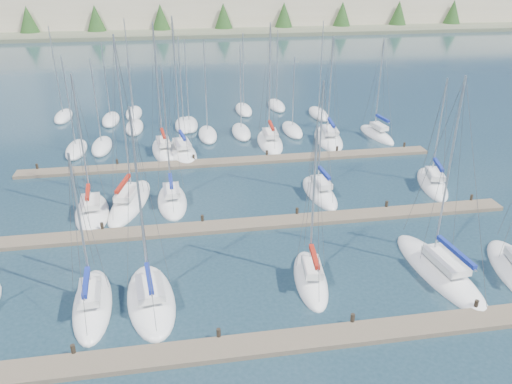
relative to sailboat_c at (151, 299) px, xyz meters
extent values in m
plane|color=#233B47|center=(7.95, 52.82, -0.18)|extent=(400.00, 400.00, 0.00)
cube|color=#6B5E4C|center=(7.95, -5.18, -0.03)|extent=(44.00, 1.80, 0.35)
cylinder|color=#2D261C|center=(-4.05, -4.28, 0.12)|extent=(0.26, 0.26, 1.10)
cylinder|color=#2D261C|center=(3.95, -4.28, 0.12)|extent=(0.26, 0.26, 1.10)
cylinder|color=#2D261C|center=(11.95, -4.28, 0.12)|extent=(0.26, 0.26, 1.10)
cylinder|color=#2D261C|center=(19.95, -4.28, 0.12)|extent=(0.26, 0.26, 1.10)
cube|color=#6B5E4C|center=(7.95, 8.82, -0.03)|extent=(44.00, 1.80, 0.35)
cylinder|color=#2D261C|center=(-4.05, 9.72, 0.12)|extent=(0.26, 0.26, 1.10)
cylinder|color=#2D261C|center=(3.95, 9.72, 0.12)|extent=(0.26, 0.26, 1.10)
cylinder|color=#2D261C|center=(11.95, 9.72, 0.12)|extent=(0.26, 0.26, 1.10)
cylinder|color=#2D261C|center=(19.95, 9.72, 0.12)|extent=(0.26, 0.26, 1.10)
cylinder|color=#2D261C|center=(27.95, 9.72, 0.12)|extent=(0.26, 0.26, 1.10)
cube|color=#6B5E4C|center=(7.95, 22.82, -0.03)|extent=(44.00, 1.80, 0.35)
cylinder|color=#2D261C|center=(-12.05, 23.72, 0.12)|extent=(0.26, 0.26, 1.10)
cylinder|color=#2D261C|center=(-4.05, 23.72, 0.12)|extent=(0.26, 0.26, 1.10)
cylinder|color=#2D261C|center=(3.95, 23.72, 0.12)|extent=(0.26, 0.26, 1.10)
cylinder|color=#2D261C|center=(11.95, 23.72, 0.12)|extent=(0.26, 0.26, 1.10)
cylinder|color=#2D261C|center=(19.95, 23.72, 0.12)|extent=(0.26, 0.26, 1.10)
cylinder|color=#2D261C|center=(27.95, 23.72, 0.12)|extent=(0.26, 0.26, 1.10)
ellipsoid|color=white|center=(0.00, 0.03, -0.13)|extent=(3.94, 8.32, 1.60)
cube|color=silver|center=(0.05, -0.37, 1.17)|extent=(1.97, 2.98, 0.50)
cylinder|color=#9EA0A5|center=(-0.08, 0.66, 6.69)|extent=(0.14, 0.14, 11.53)
cylinder|color=#9EA0A5|center=(0.12, -1.01, 2.22)|extent=(0.51, 3.35, 0.10)
cube|color=navy|center=(0.12, -1.01, 2.34)|extent=(0.67, 3.11, 0.30)
ellipsoid|color=white|center=(2.76, 26.51, -0.13)|extent=(4.21, 8.63, 1.60)
cube|color=silver|center=(2.82, 26.10, 1.17)|extent=(2.07, 3.11, 0.50)
cylinder|color=#9EA0A5|center=(2.66, 27.16, 7.68)|extent=(0.14, 0.14, 13.52)
cylinder|color=#9EA0A5|center=(2.92, 25.44, 2.22)|extent=(0.62, 3.45, 0.10)
cube|color=navy|center=(2.92, 25.44, 2.34)|extent=(0.77, 3.21, 0.30)
ellipsoid|color=white|center=(19.79, 0.05, -0.13)|extent=(3.83, 10.45, 1.60)
cube|color=black|center=(19.79, 0.05, -0.13)|extent=(1.95, 5.03, 0.12)
cube|color=silver|center=(19.83, -0.46, 1.17)|extent=(1.91, 3.71, 0.50)
cylinder|color=#9EA0A5|center=(19.71, 0.86, 7.17)|extent=(0.14, 0.14, 12.50)
cylinder|color=#9EA0A5|center=(19.91, -1.27, 2.22)|extent=(0.51, 4.28, 0.10)
cube|color=navy|center=(19.91, -1.27, 2.34)|extent=(0.68, 3.96, 0.30)
ellipsoid|color=white|center=(20.35, 28.36, -0.13)|extent=(4.06, 9.11, 1.60)
cube|color=silver|center=(20.30, 27.93, 1.17)|extent=(2.04, 3.26, 0.50)
cylinder|color=#9EA0A5|center=(20.42, 29.07, 6.35)|extent=(0.14, 0.14, 10.85)
cylinder|color=#9EA0A5|center=(20.22, 27.22, 2.22)|extent=(0.50, 3.70, 0.10)
cube|color=navy|center=(20.22, 27.22, 2.34)|extent=(0.67, 3.42, 0.30)
ellipsoid|color=white|center=(1.52, 14.27, -0.13)|extent=(2.85, 7.48, 1.60)
cube|color=maroon|center=(1.52, 14.27, -0.13)|extent=(1.47, 3.59, 0.12)
cube|color=silver|center=(1.53, 13.90, 1.17)|extent=(1.51, 2.64, 0.50)
cylinder|color=#9EA0A5|center=(1.50, 14.86, 6.29)|extent=(0.14, 0.14, 10.73)
cylinder|color=#9EA0A5|center=(1.55, 13.31, 2.22)|extent=(0.22, 3.10, 0.10)
cube|color=navy|center=(1.55, 13.31, 2.34)|extent=(0.41, 2.86, 0.30)
ellipsoid|color=white|center=(-2.20, 14.59, -0.13)|extent=(4.72, 9.83, 1.60)
cube|color=silver|center=(-2.31, 14.13, 1.17)|extent=(2.17, 3.56, 0.50)
cylinder|color=#9EA0A5|center=(-2.04, 15.33, 7.63)|extent=(0.14, 0.14, 13.42)
cylinder|color=#9EA0A5|center=(-2.48, 13.39, 2.22)|extent=(0.98, 3.90, 0.10)
cube|color=maroon|center=(-2.48, 13.39, 2.34)|extent=(1.10, 3.64, 0.30)
ellipsoid|color=white|center=(26.42, 13.96, -0.13)|extent=(4.22, 8.07, 1.60)
cube|color=silver|center=(26.33, 13.58, 1.17)|extent=(1.94, 2.94, 0.50)
cylinder|color=#9EA0A5|center=(26.57, 14.56, 5.48)|extent=(0.14, 0.14, 9.13)
cylinder|color=#9EA0A5|center=(26.17, 12.98, 2.22)|extent=(0.90, 3.17, 0.10)
cube|color=navy|center=(26.17, 12.98, 2.34)|extent=(1.03, 2.96, 0.30)
ellipsoid|color=white|center=(10.68, 0.55, -0.13)|extent=(2.89, 7.08, 1.60)
cube|color=maroon|center=(10.68, 0.55, -0.13)|extent=(1.47, 3.41, 0.12)
cube|color=silver|center=(10.64, 0.21, 1.17)|extent=(1.44, 2.53, 0.50)
cylinder|color=#9EA0A5|center=(10.74, 1.10, 5.79)|extent=(0.14, 0.14, 9.74)
cylinder|color=#9EA0A5|center=(10.58, -0.34, 2.22)|extent=(0.42, 2.89, 0.10)
cube|color=maroon|center=(10.58, -0.34, 2.34)|extent=(0.59, 2.68, 0.30)
ellipsoid|color=white|center=(-3.64, 0.16, -0.13)|extent=(2.92, 7.86, 1.60)
cube|color=black|center=(-3.64, 0.16, -0.13)|extent=(1.50, 3.78, 0.12)
cube|color=silver|center=(-3.61, -0.22, 1.17)|extent=(1.50, 2.78, 0.50)
cylinder|color=#9EA0A5|center=(-3.68, 0.78, 5.43)|extent=(0.14, 0.14, 9.02)
cylinder|color=#9EA0A5|center=(-3.57, -0.84, 2.22)|extent=(0.32, 3.24, 0.10)
cube|color=navy|center=(-3.57, -0.84, 2.34)|extent=(0.51, 2.99, 0.30)
ellipsoid|color=white|center=(-5.30, 13.10, -0.13)|extent=(3.56, 7.70, 1.60)
cube|color=silver|center=(-5.27, 12.73, 1.17)|extent=(1.81, 2.75, 0.50)
cylinder|color=#9EA0A5|center=(-5.36, 13.70, 6.33)|extent=(0.14, 0.14, 10.81)
cylinder|color=#9EA0A5|center=(-5.21, 12.14, 2.22)|extent=(0.40, 3.13, 0.10)
cube|color=maroon|center=(-5.21, 12.14, 2.34)|extent=(0.58, 2.90, 0.30)
ellipsoid|color=white|center=(0.73, 27.50, -0.13)|extent=(3.36, 8.41, 1.60)
cube|color=black|center=(0.73, 27.50, -0.13)|extent=(1.71, 4.05, 0.12)
cube|color=silver|center=(0.78, 27.09, 1.17)|extent=(1.67, 3.00, 0.50)
cylinder|color=#9EA0A5|center=(0.66, 28.15, 7.36)|extent=(0.14, 0.14, 12.88)
cylinder|color=#9EA0A5|center=(0.85, 26.44, 2.22)|extent=(0.48, 3.43, 0.10)
cube|color=maroon|center=(0.85, 26.44, 2.34)|extent=(0.65, 3.18, 0.30)
ellipsoid|color=white|center=(26.67, 28.79, -0.13)|extent=(3.09, 7.66, 1.60)
cube|color=black|center=(26.67, 28.79, -0.13)|extent=(1.57, 3.69, 0.12)
cube|color=silver|center=(26.72, 28.42, 1.17)|extent=(1.51, 2.74, 0.50)
cylinder|color=#9EA0A5|center=(26.60, 29.38, 6.20)|extent=(0.14, 0.14, 10.55)
cylinder|color=#9EA0A5|center=(26.79, 27.83, 2.22)|extent=(0.49, 3.12, 0.10)
cube|color=navy|center=(26.79, 27.83, 2.34)|extent=(0.66, 2.89, 0.30)
ellipsoid|color=white|center=(15.09, 13.79, -0.13)|extent=(2.74, 7.36, 1.60)
cube|color=black|center=(15.09, 13.79, -0.13)|extent=(1.41, 3.54, 0.12)
cube|color=silver|center=(15.11, 13.43, 1.17)|extent=(1.43, 2.60, 0.50)
cylinder|color=#9EA0A5|center=(15.06, 14.37, 5.62)|extent=(0.14, 0.14, 9.40)
cylinder|color=#9EA0A5|center=(15.14, 12.85, 2.22)|extent=(0.26, 3.05, 0.10)
cube|color=navy|center=(15.14, 12.85, 2.34)|extent=(0.44, 2.81, 0.30)
ellipsoid|color=white|center=(13.16, 28.37, -0.13)|extent=(3.28, 8.65, 1.60)
cube|color=maroon|center=(13.16, 28.37, -0.13)|extent=(1.69, 4.16, 0.12)
cube|color=silver|center=(13.14, 27.94, 1.17)|extent=(1.72, 3.06, 0.50)
cylinder|color=#9EA0A5|center=(13.20, 29.05, 7.17)|extent=(0.14, 0.14, 12.50)
cylinder|color=#9EA0A5|center=(13.10, 27.26, 2.22)|extent=(0.29, 3.58, 0.10)
cube|color=maroon|center=(13.10, 27.26, 2.34)|extent=(0.47, 3.30, 0.30)
cylinder|color=#9EA0A5|center=(-12.80, 42.72, 6.32)|extent=(0.12, 0.12, 11.20)
ellipsoid|color=white|center=(-12.80, 42.72, 0.07)|extent=(2.20, 6.40, 1.40)
cylinder|color=#9EA0A5|center=(4.00, 36.27, 5.79)|extent=(0.12, 0.12, 10.14)
ellipsoid|color=white|center=(4.00, 36.27, 0.07)|extent=(2.20, 6.40, 1.40)
cylinder|color=#9EA0A5|center=(3.27, 36.07, 5.96)|extent=(0.12, 0.12, 10.49)
ellipsoid|color=white|center=(3.27, 36.07, 0.07)|extent=(2.20, 6.40, 1.40)
cylinder|color=#9EA0A5|center=(17.02, 43.36, 5.75)|extent=(0.12, 0.12, 10.06)
ellipsoid|color=white|center=(17.02, 43.36, 0.07)|extent=(2.20, 6.40, 1.40)
cylinder|color=#9EA0A5|center=(-6.28, 40.16, 5.42)|extent=(0.12, 0.12, 9.39)
ellipsoid|color=white|center=(-6.28, 40.16, 0.07)|extent=(2.20, 6.40, 1.40)
cylinder|color=#9EA0A5|center=(-9.02, 29.01, 5.65)|extent=(0.12, 0.12, 9.85)
ellipsoid|color=white|center=(-9.02, 29.01, 0.07)|extent=(2.20, 6.40, 1.40)
cylinder|color=#9EA0A5|center=(-6.28, 29.65, 5.37)|extent=(0.12, 0.12, 9.30)
ellipsoid|color=white|center=(-6.28, 29.65, 0.07)|extent=(2.20, 6.40, 1.40)
cylinder|color=#9EA0A5|center=(21.92, 38.23, 6.56)|extent=(0.12, 0.12, 11.68)
ellipsoid|color=white|center=(21.92, 38.23, 0.07)|extent=(2.20, 6.40, 1.40)
cylinder|color=#9EA0A5|center=(10.25, 32.14, 5.60)|extent=(0.12, 0.12, 9.76)
ellipsoid|color=white|center=(10.25, 32.14, 0.07)|extent=(2.20, 6.40, 1.40)
cylinder|color=#9EA0A5|center=(-3.39, 42.73, 6.69)|extent=(0.12, 0.12, 11.95)
ellipsoid|color=white|center=(-3.39, 42.73, 0.07)|extent=(2.20, 6.40, 1.40)
cylinder|color=#9EA0A5|center=(16.71, 31.88, 4.95)|extent=(0.12, 0.12, 8.46)
ellipsoid|color=white|center=(16.71, 31.88, 0.07)|extent=(2.20, 6.40, 1.40)
cylinder|color=#9EA0A5|center=(-2.96, 36.29, 4.78)|extent=(0.12, 0.12, 8.12)
ellipsoid|color=white|center=(-2.96, 36.29, 0.07)|extent=(2.20, 6.40, 1.40)
cylinder|color=#9EA0A5|center=(11.95, 41.91, 5.72)|extent=(0.12, 0.12, 10.00)
ellipsoid|color=white|center=(11.95, 41.91, 0.07)|extent=(2.20, 6.40, 1.40)
cylinder|color=#9EA0A5|center=(6.06, 31.79, 5.99)|extent=(0.12, 0.12, 10.54)
ellipsoid|color=white|center=(6.06, 31.79, 0.07)|extent=(2.20, 6.40, 1.40)
cube|color=#666B51|center=(7.95, 142.82, 0.32)|extent=(400.00, 60.00, 1.00)
cube|color=beige|center=(17.95, 132.82, 4.82)|extent=(200.00, 12.00, 10.00)
cone|color=#284C1E|center=(-36.05, 125.82, 3.82)|extent=(6.00, 6.00, 8.00)
cone|color=#284C1E|center=(-18.05, 125.82, 3.82)|extent=(6.00, 6.00, 8.00)
cone|color=#284C1E|center=(-0.05, 125.82, 3.82)|extent=(6.00, 6.00, 8.00)
cone|color=#284C1E|center=(17.95, 125.82, 3.82)|extent=(6.00, 6.00, 8.00)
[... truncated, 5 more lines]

